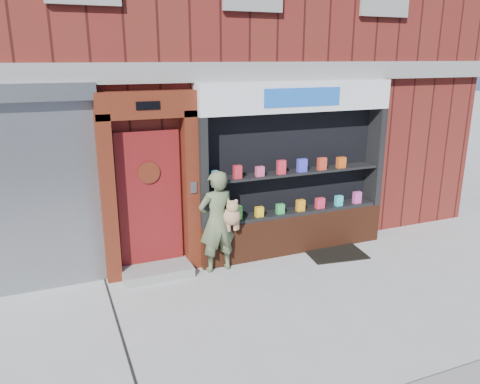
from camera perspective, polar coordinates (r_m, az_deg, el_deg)
ground at (r=6.49m, az=0.18°, el=-15.19°), size 80.00×80.00×0.00m
building at (r=11.33m, az=-12.31°, el=18.94°), size 12.00×8.16×8.00m
red_door_bay at (r=7.36m, az=-10.86°, el=0.75°), size 1.52×0.58×2.90m
pharmacy_bay at (r=8.19m, az=6.56°, el=1.88°), size 3.50×0.41×3.00m
woman at (r=7.51m, az=-2.68°, el=-3.53°), size 0.70×0.45×1.68m
doormat at (r=8.56m, az=11.58°, el=-7.34°), size 1.09×0.83×0.02m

